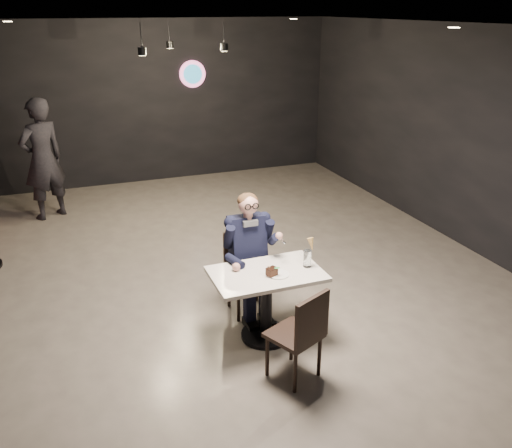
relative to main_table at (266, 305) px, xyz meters
name	(u,v)px	position (x,y,z in m)	size (l,w,h in m)	color
floor	(227,279)	(0.01, 1.36, -0.38)	(9.00, 9.00, 0.00)	gray
wall_sign	(192,74)	(0.81, 5.83, 1.62)	(0.50, 0.06, 0.50)	pink
pendant_lights	(178,31)	(0.01, 3.36, 2.51)	(1.40, 1.20, 0.36)	black
main_table	(266,305)	(0.00, 0.00, 0.00)	(1.10, 0.70, 0.75)	white
chair_far	(248,274)	(0.00, 0.55, 0.09)	(0.42, 0.46, 0.92)	black
chair_near	(294,333)	(0.00, -0.68, 0.09)	(0.42, 0.46, 0.92)	black
seated_man	(248,253)	(0.00, 0.55, 0.34)	(0.60, 0.80, 1.44)	black
dessert_plate	(278,274)	(0.09, -0.09, 0.38)	(0.22, 0.22, 0.01)	white
cake_slice	(272,272)	(0.02, -0.10, 0.42)	(0.10, 0.08, 0.07)	black
mint_leaf	(277,268)	(0.06, -0.12, 0.47)	(0.06, 0.04, 0.01)	green
sundae_glass	(307,259)	(0.43, -0.03, 0.46)	(0.08, 0.08, 0.18)	silver
wafer_cone	(311,244)	(0.46, -0.04, 0.62)	(0.07, 0.07, 0.13)	tan
passerby	(43,159)	(-2.01, 4.45, 0.59)	(0.70, 0.46, 1.93)	black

